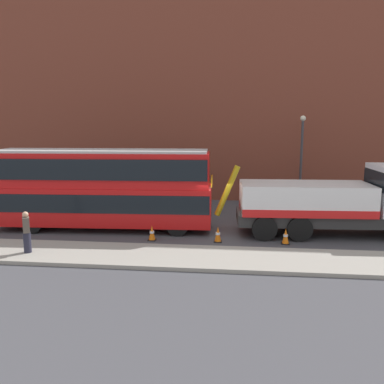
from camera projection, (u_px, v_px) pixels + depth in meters
ground_plane at (224, 232)px, 19.95m from camera, size 120.00×120.00×0.00m
near_kerb at (221, 258)px, 15.82m from camera, size 60.00×2.80×0.15m
building_facade at (229, 83)px, 27.21m from camera, size 60.00×1.50×16.00m
recovery_tow_truck at (342, 200)px, 19.03m from camera, size 10.19×3.03×3.67m
double_decker_bus at (103, 186)px, 20.16m from camera, size 11.13×3.03×4.06m
pedestrian_onlooker at (27, 233)px, 16.18m from camera, size 0.42×0.48×1.71m
traffic_cone_near_bus at (152, 233)px, 18.44m from camera, size 0.36×0.36×0.72m
traffic_cone_midway at (218, 235)px, 18.20m from camera, size 0.36×0.36×0.72m
traffic_cone_near_truck at (286, 237)px, 17.89m from camera, size 0.36×0.36×0.72m
street_lamp at (301, 153)px, 25.36m from camera, size 0.36×0.36×5.83m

